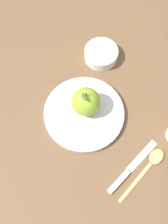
% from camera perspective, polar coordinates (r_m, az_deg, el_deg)
% --- Properties ---
extents(ground_plane, '(2.40, 2.40, 0.00)m').
position_cam_1_polar(ground_plane, '(0.76, 2.38, -2.92)').
color(ground_plane, brown).
extents(dinner_plate, '(0.23, 0.23, 0.02)m').
position_cam_1_polar(dinner_plate, '(0.77, 0.00, -0.29)').
color(dinner_plate, silver).
rests_on(dinner_plate, ground_plane).
extents(apple, '(0.08, 0.08, 0.09)m').
position_cam_1_polar(apple, '(0.73, 0.41, 2.18)').
color(apple, '#8CB22D').
rests_on(apple, dinner_plate).
extents(side_bowl, '(0.10, 0.10, 0.03)m').
position_cam_1_polar(side_bowl, '(0.85, 3.62, 12.19)').
color(side_bowl, white).
rests_on(side_bowl, ground_plane).
extents(knife, '(0.19, 0.05, 0.01)m').
position_cam_1_polar(knife, '(0.74, 9.28, -12.17)').
color(knife, silver).
rests_on(knife, ground_plane).
extents(spoon, '(0.18, 0.05, 0.01)m').
position_cam_1_polar(spoon, '(0.75, 14.05, -10.24)').
color(spoon, '#D8B766').
rests_on(spoon, ground_plane).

